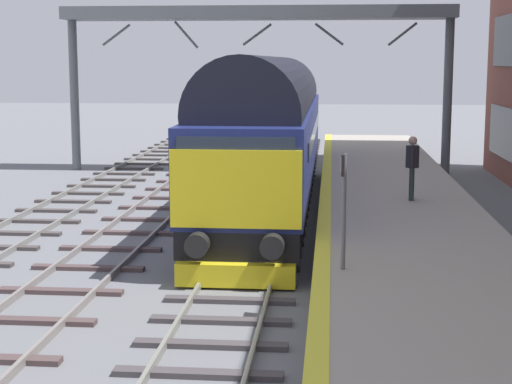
% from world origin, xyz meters
% --- Properties ---
extents(ground_plane, '(140.00, 140.00, 0.00)m').
position_xyz_m(ground_plane, '(0.00, 0.00, 0.00)').
color(ground_plane, slate).
rests_on(ground_plane, ground).
extents(track_main, '(2.50, 60.00, 0.15)m').
position_xyz_m(track_main, '(0.00, 0.00, 0.05)').
color(track_main, gray).
rests_on(track_main, ground).
extents(track_adjacent_west, '(2.50, 60.00, 0.15)m').
position_xyz_m(track_adjacent_west, '(-3.40, -0.00, 0.06)').
color(track_adjacent_west, slate).
rests_on(track_adjacent_west, ground).
extents(station_platform, '(4.00, 44.00, 1.01)m').
position_xyz_m(station_platform, '(3.60, 0.00, 0.50)').
color(station_platform, '#A59E92').
rests_on(station_platform, ground).
extents(diesel_locomotive, '(2.74, 17.63, 4.68)m').
position_xyz_m(diesel_locomotive, '(0.00, 6.54, 2.48)').
color(diesel_locomotive, black).
rests_on(diesel_locomotive, ground).
extents(platform_number_sign, '(0.10, 0.44, 1.99)m').
position_xyz_m(platform_number_sign, '(2.10, -4.27, 2.33)').
color(platform_number_sign, slate).
rests_on(platform_number_sign, station_platform).
extents(waiting_passenger, '(0.38, 0.51, 1.64)m').
position_xyz_m(waiting_passenger, '(3.96, 3.04, 1.99)').
color(waiting_passenger, '#2A3732').
rests_on(waiting_passenger, station_platform).
extents(overhead_footbridge, '(15.72, 2.00, 6.70)m').
position_xyz_m(overhead_footbridge, '(-1.16, 15.61, 6.13)').
color(overhead_footbridge, slate).
rests_on(overhead_footbridge, ground).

